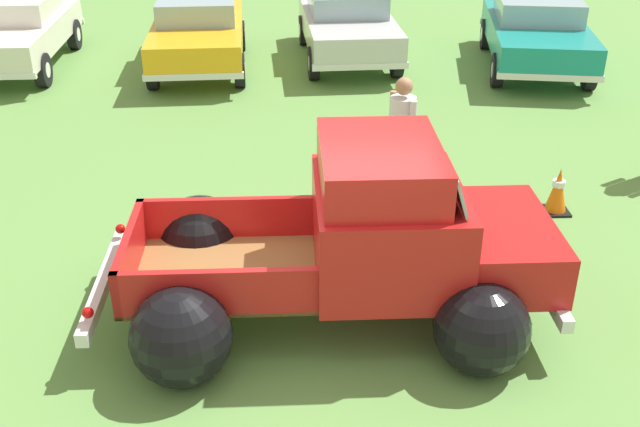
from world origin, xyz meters
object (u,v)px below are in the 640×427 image
(show_car_1, at_px, (198,31))
(spectator_1, at_px, (402,132))
(vintage_pickup_truck, at_px, (361,251))
(show_car_3, at_px, (536,30))
(show_car_2, at_px, (347,23))
(show_car_0, at_px, (17,30))
(lane_cone_0, at_px, (558,191))

(show_car_1, relative_size, spectator_1, 2.43)
(vintage_pickup_truck, bearing_deg, show_car_3, 62.69)
(show_car_2, height_order, show_car_3, same)
(show_car_2, distance_m, show_car_3, 3.93)
(vintage_pickup_truck, distance_m, show_car_0, 11.12)
(show_car_3, relative_size, spectator_1, 2.62)
(vintage_pickup_truck, bearing_deg, spectator_1, 73.26)
(spectator_1, xyz_separation_m, lane_cone_0, (2.04, -0.43, -0.69))
(show_car_1, height_order, spectator_1, spectator_1)
(show_car_2, bearing_deg, spectator_1, -1.17)
(show_car_1, relative_size, show_car_3, 0.92)
(show_car_3, height_order, lane_cone_0, show_car_3)
(vintage_pickup_truck, xyz_separation_m, lane_cone_0, (2.81, 2.18, -0.45))
(vintage_pickup_truck, height_order, lane_cone_0, vintage_pickup_truck)
(vintage_pickup_truck, height_order, show_car_3, vintage_pickup_truck)
(lane_cone_0, bearing_deg, show_car_0, 142.63)
(show_car_1, distance_m, show_car_3, 6.99)
(vintage_pickup_truck, xyz_separation_m, spectator_1, (0.77, 2.61, 0.24))
(show_car_2, distance_m, lane_cone_0, 7.60)
(vintage_pickup_truck, relative_size, lane_cone_0, 7.36)
(show_car_0, height_order, show_car_2, same)
(spectator_1, height_order, lane_cone_0, spectator_1)
(show_car_2, relative_size, lane_cone_0, 6.70)
(lane_cone_0, bearing_deg, spectator_1, 168.10)
(lane_cone_0, bearing_deg, show_car_1, 128.54)
(show_car_0, relative_size, lane_cone_0, 6.84)
(show_car_2, xyz_separation_m, spectator_1, (0.21, -6.81, 0.22))
(spectator_1, bearing_deg, show_car_0, 109.40)
(show_car_0, bearing_deg, show_car_2, 90.74)
(show_car_1, height_order, lane_cone_0, show_car_1)
(lane_cone_0, bearing_deg, vintage_pickup_truck, -142.23)
(vintage_pickup_truck, bearing_deg, lane_cone_0, 37.39)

